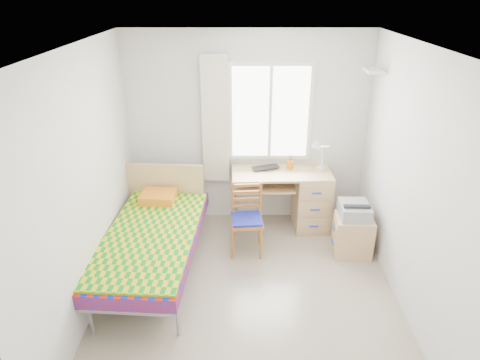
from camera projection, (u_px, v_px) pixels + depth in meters
name	position (u px, v px, depth m)	size (l,w,h in m)	color
floor	(248.00, 294.00, 4.68)	(3.50, 3.50, 0.00)	#BCAD93
ceiling	(251.00, 47.00, 3.59)	(3.50, 3.50, 0.00)	white
wall_back	(247.00, 130.00, 5.72)	(3.20, 3.20, 0.00)	silver
wall_left	(84.00, 186.00, 4.14)	(3.50, 3.50, 0.00)	silver
wall_right	(415.00, 187.00, 4.13)	(3.50, 3.50, 0.00)	silver
window	(270.00, 112.00, 5.59)	(1.10, 0.04, 1.30)	white
curtain	(215.00, 121.00, 5.60)	(0.35, 0.05, 1.70)	beige
floating_shelf	(374.00, 71.00, 5.04)	(0.20, 0.32, 0.03)	white
bed	(153.00, 236.00, 4.90)	(1.14, 2.23, 0.94)	#93979B
desk	(306.00, 197.00, 5.81)	(1.33, 0.64, 0.82)	tan
chair	(247.00, 214.00, 5.27)	(0.41, 0.41, 0.89)	#A85620
cabinet	(352.00, 235.00, 5.30)	(0.49, 0.44, 0.50)	tan
printer	(354.00, 210.00, 5.19)	(0.36, 0.41, 0.18)	#999AA0
laptop	(267.00, 169.00, 5.69)	(0.37, 0.24, 0.03)	black
pen_cup	(290.00, 165.00, 5.74)	(0.09, 0.09, 0.11)	#F7A51B
task_lamp	(319.00, 152.00, 5.49)	(0.24, 0.34, 0.47)	white
book	(266.00, 188.00, 5.74)	(0.18, 0.25, 0.02)	gray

